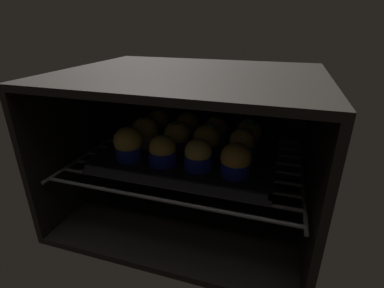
{
  "coord_description": "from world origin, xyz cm",
  "views": [
    {
      "loc": [
        20.4,
        -40.4,
        46.06
      ],
      "look_at": [
        0.0,
        23.47,
        17.19
      ],
      "focal_mm": 26.87,
      "sensor_mm": 36.0,
      "label": 1
    }
  ],
  "objects_px": {
    "muffin_row0_col2": "(198,155)",
    "muffin_row1_col3": "(242,144)",
    "muffin_row2_col0": "(159,123)",
    "muffin_row2_col1": "(187,127)",
    "muffin_row0_col0": "(128,144)",
    "muffin_row0_col3": "(236,161)",
    "muffin_row0_col1": "(163,151)",
    "baking_tray": "(192,153)",
    "muffin_row1_col1": "(177,137)",
    "muffin_row1_col2": "(207,141)",
    "muffin_row2_col2": "(215,130)",
    "muffin_row1_col0": "(146,132)",
    "muffin_row2_col3": "(249,133)"
  },
  "relations": [
    {
      "from": "muffin_row1_col3",
      "to": "muffin_row2_col1",
      "type": "distance_m",
      "value": 0.19
    },
    {
      "from": "muffin_row0_col3",
      "to": "muffin_row1_col2",
      "type": "distance_m",
      "value": 0.12
    },
    {
      "from": "muffin_row0_col0",
      "to": "muffin_row0_col3",
      "type": "relative_size",
      "value": 1.09
    },
    {
      "from": "muffin_row0_col3",
      "to": "muffin_row2_col1",
      "type": "xyz_separation_m",
      "value": [
        -0.17,
        0.17,
        -0.0
      ]
    },
    {
      "from": "baking_tray",
      "to": "muffin_row1_col2",
      "type": "bearing_deg",
      "value": -5.6
    },
    {
      "from": "muffin_row0_col0",
      "to": "muffin_row1_col1",
      "type": "xyz_separation_m",
      "value": [
        0.09,
        0.09,
        -0.0
      ]
    },
    {
      "from": "muffin_row0_col3",
      "to": "muffin_row1_col1",
      "type": "xyz_separation_m",
      "value": [
        -0.17,
        0.09,
        -0.0
      ]
    },
    {
      "from": "muffin_row1_col0",
      "to": "muffin_row1_col3",
      "type": "bearing_deg",
      "value": 0.08
    },
    {
      "from": "muffin_row0_col0",
      "to": "muffin_row2_col1",
      "type": "bearing_deg",
      "value": 61.98
    },
    {
      "from": "muffin_row2_col2",
      "to": "muffin_row0_col3",
      "type": "bearing_deg",
      "value": -63.57
    },
    {
      "from": "muffin_row2_col2",
      "to": "muffin_row2_col1",
      "type": "bearing_deg",
      "value": 179.88
    },
    {
      "from": "muffin_row1_col3",
      "to": "muffin_row2_col1",
      "type": "relative_size",
      "value": 1.03
    },
    {
      "from": "muffin_row0_col0",
      "to": "muffin_row2_col0",
      "type": "height_order",
      "value": "muffin_row0_col0"
    },
    {
      "from": "baking_tray",
      "to": "muffin_row2_col1",
      "type": "height_order",
      "value": "muffin_row2_col1"
    },
    {
      "from": "muffin_row0_col0",
      "to": "muffin_row1_col3",
      "type": "distance_m",
      "value": 0.27
    },
    {
      "from": "muffin_row1_col3",
      "to": "muffin_row0_col0",
      "type": "bearing_deg",
      "value": -161.13
    },
    {
      "from": "muffin_row1_col0",
      "to": "muffin_row2_col3",
      "type": "bearing_deg",
      "value": 18.08
    },
    {
      "from": "muffin_row1_col2",
      "to": "muffin_row2_col2",
      "type": "distance_m",
      "value": 0.09
    },
    {
      "from": "muffin_row0_col3",
      "to": "muffin_row2_col1",
      "type": "relative_size",
      "value": 0.99
    },
    {
      "from": "muffin_row0_col0",
      "to": "muffin_row1_col1",
      "type": "bearing_deg",
      "value": 45.25
    },
    {
      "from": "muffin_row1_col0",
      "to": "muffin_row2_col3",
      "type": "distance_m",
      "value": 0.27
    },
    {
      "from": "baking_tray",
      "to": "muffin_row2_col2",
      "type": "distance_m",
      "value": 0.1
    },
    {
      "from": "muffin_row2_col3",
      "to": "muffin_row1_col1",
      "type": "bearing_deg",
      "value": -154.68
    },
    {
      "from": "muffin_row0_col1",
      "to": "muffin_row2_col1",
      "type": "relative_size",
      "value": 0.96
    },
    {
      "from": "baking_tray",
      "to": "muffin_row2_col3",
      "type": "bearing_deg",
      "value": 33.03
    },
    {
      "from": "baking_tray",
      "to": "muffin_row0_col3",
      "type": "xyz_separation_m",
      "value": [
        0.13,
        -0.09,
        0.04
      ]
    },
    {
      "from": "muffin_row1_col0",
      "to": "muffin_row2_col3",
      "type": "xyz_separation_m",
      "value": [
        0.26,
        0.08,
        -0.0
      ]
    },
    {
      "from": "muffin_row1_col1",
      "to": "muffin_row1_col2",
      "type": "relative_size",
      "value": 0.97
    },
    {
      "from": "muffin_row1_col0",
      "to": "muffin_row2_col0",
      "type": "bearing_deg",
      "value": 89.11
    },
    {
      "from": "baking_tray",
      "to": "muffin_row0_col1",
      "type": "height_order",
      "value": "muffin_row0_col1"
    },
    {
      "from": "muffin_row1_col1",
      "to": "muffin_row2_col3",
      "type": "height_order",
      "value": "same"
    },
    {
      "from": "muffin_row0_col1",
      "to": "muffin_row1_col3",
      "type": "height_order",
      "value": "muffin_row1_col3"
    },
    {
      "from": "muffin_row1_col2",
      "to": "muffin_row2_col3",
      "type": "height_order",
      "value": "muffin_row1_col2"
    },
    {
      "from": "muffin_row0_col2",
      "to": "muffin_row2_col1",
      "type": "xyz_separation_m",
      "value": [
        -0.08,
        0.17,
        0.0
      ]
    },
    {
      "from": "baking_tray",
      "to": "muffin_row0_col3",
      "type": "height_order",
      "value": "muffin_row0_col3"
    },
    {
      "from": "muffin_row0_col3",
      "to": "muffin_row2_col0",
      "type": "distance_m",
      "value": 0.31
    },
    {
      "from": "muffin_row0_col3",
      "to": "muffin_row2_col3",
      "type": "bearing_deg",
      "value": 88.52
    },
    {
      "from": "muffin_row0_col2",
      "to": "muffin_row2_col0",
      "type": "xyz_separation_m",
      "value": [
        -0.17,
        0.17,
        0.0
      ]
    },
    {
      "from": "muffin_row2_col3",
      "to": "muffin_row0_col2",
      "type": "bearing_deg",
      "value": -117.99
    },
    {
      "from": "muffin_row0_col0",
      "to": "muffin_row0_col1",
      "type": "relative_size",
      "value": 1.12
    },
    {
      "from": "muffin_row0_col3",
      "to": "muffin_row0_col0",
      "type": "bearing_deg",
      "value": 179.75
    },
    {
      "from": "muffin_row0_col0",
      "to": "muffin_row2_col1",
      "type": "height_order",
      "value": "muffin_row0_col0"
    },
    {
      "from": "muffin_row1_col2",
      "to": "muffin_row1_col0",
      "type": "bearing_deg",
      "value": 178.61
    },
    {
      "from": "muffin_row0_col2",
      "to": "muffin_row1_col1",
      "type": "relative_size",
      "value": 0.91
    },
    {
      "from": "muffin_row0_col1",
      "to": "muffin_row2_col1",
      "type": "distance_m",
      "value": 0.17
    },
    {
      "from": "muffin_row0_col2",
      "to": "muffin_row2_col2",
      "type": "xyz_separation_m",
      "value": [
        -0.0,
        0.17,
        0.0
      ]
    },
    {
      "from": "muffin_row0_col1",
      "to": "muffin_row2_col3",
      "type": "relative_size",
      "value": 0.93
    },
    {
      "from": "baking_tray",
      "to": "muffin_row2_col1",
      "type": "xyz_separation_m",
      "value": [
        -0.04,
        0.08,
        0.04
      ]
    },
    {
      "from": "muffin_row0_col2",
      "to": "muffin_row2_col0",
      "type": "bearing_deg",
      "value": 135.51
    },
    {
      "from": "muffin_row0_col2",
      "to": "muffin_row1_col3",
      "type": "relative_size",
      "value": 0.92
    }
  ]
}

